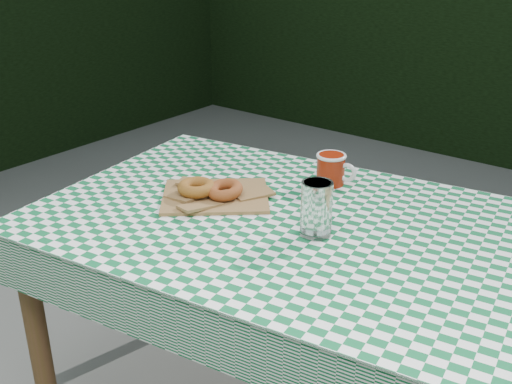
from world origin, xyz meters
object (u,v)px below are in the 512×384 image
(coffee_mug, at_px, (331,169))
(drinking_glass, at_px, (316,209))
(table, at_px, (284,336))
(paper_bag, at_px, (215,195))

(coffee_mug, height_order, drinking_glass, drinking_glass)
(drinking_glass, bearing_deg, coffee_mug, 115.14)
(table, bearing_deg, drinking_glass, -23.60)
(table, bearing_deg, paper_bag, 175.21)
(table, bearing_deg, coffee_mug, 88.99)
(paper_bag, bearing_deg, table, 3.19)
(table, relative_size, drinking_glass, 9.23)
(paper_bag, height_order, drinking_glass, drinking_glass)
(table, xyz_separation_m, paper_bag, (-0.24, -0.01, 0.39))
(paper_bag, height_order, coffee_mug, coffee_mug)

